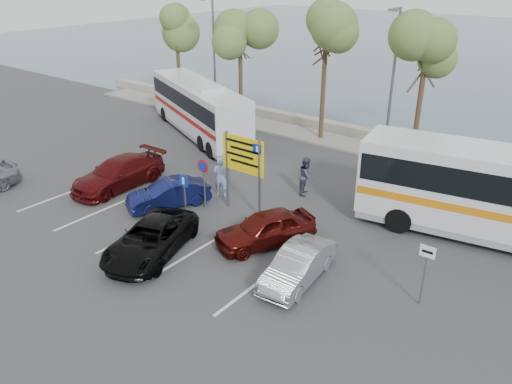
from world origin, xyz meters
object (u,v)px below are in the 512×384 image
Objects in this scene: street_lamp_right at (392,77)px; car_maroon at (118,173)px; direction_sign at (243,161)px; car_silver_b at (298,265)px; coach_bus_left at (199,110)px; car_blue at (169,194)px; pedestrian_near at (221,177)px; street_lamp_left at (213,53)px; car_red at (266,228)px; suv_black at (151,239)px; pedestrian_far at (306,176)px.

car_maroon is (-8.57, -12.02, -3.87)m from street_lamp_right.
car_silver_b is at bearing -31.68° from direction_sign.
coach_bus_left reaches higher than car_maroon.
car_blue is 1.95× the size of pedestrian_near.
street_lamp_right is 13.61m from car_blue.
street_lamp_left reaches higher than coach_bus_left.
car_silver_b is 1.94× the size of pedestrian_near.
street_lamp_right reaches higher than car_silver_b.
direction_sign reaches higher than car_silver_b.
street_lamp_left is 1.98× the size of car_red.
coach_bus_left is 2.23× the size of car_maroon.
coach_bus_left is at bearing 139.58° from car_silver_b.
suv_black is (6.07, -3.26, -0.08)m from car_maroon.
car_silver_b is at bearing -40.00° from street_lamp_left.
street_lamp_left reaches higher than direction_sign.
car_blue is 3.58m from car_maroon.
car_silver_b is 7.33m from pedestrian_far.
suv_black is 8.44m from pedestrian_far.
car_maroon is at bearing 167.99° from car_silver_b.
car_red is (13.50, -12.02, -3.91)m from street_lamp_left.
direction_sign is (11.00, -10.32, -2.17)m from street_lamp_left.
pedestrian_near is at bearing -40.33° from coach_bus_left.
coach_bus_left is (-9.33, 6.94, -0.81)m from direction_sign.
car_blue is 0.75× the size of car_maroon.
street_lamp_right reaches higher than car_blue.
pedestrian_far is (-3.70, 6.32, 0.31)m from car_silver_b.
pedestrian_near is (7.43, -6.31, -0.66)m from coach_bus_left.
street_lamp_left reaches higher than car_blue.
street_lamp_left is 18.96m from suv_black.
car_red is at bearing 145.70° from car_silver_b.
pedestrian_near is at bearing 85.23° from suv_black.
car_blue is (-3.00, -1.70, -1.81)m from direction_sign.
street_lamp_left is at bearing 116.31° from coach_bus_left.
car_maroon is (4.43, -12.02, -3.87)m from street_lamp_left.
car_blue is at bearing -150.54° from direction_sign.
car_blue is 1.00× the size of car_silver_b.
coach_bus_left is 2.76× the size of car_red.
coach_bus_left is at bearing 52.61° from pedestrian_far.
suv_black is at bearing -55.50° from street_lamp_left.
pedestrian_near is at bearing 25.62° from car_maroon.
street_lamp_right is 2.15× the size of car_silver_b.
car_red is at bearing -41.68° from street_lamp_left.
direction_sign is 5.29m from suv_black.
pedestrian_near is (9.11, -9.69, -3.64)m from street_lamp_left.
street_lamp_left is at bearing 136.83° from direction_sign.
car_red is at bearing -87.62° from street_lamp_right.
pedestrian_near reaches higher than pedestrian_far.
car_blue is at bearing 165.06° from car_silver_b.
street_lamp_right is at bearing 0.00° from street_lamp_left.
suv_black is 2.42× the size of pedestrian_near.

